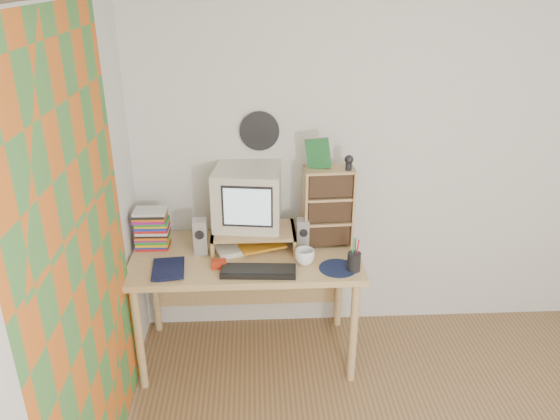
{
  "coord_description": "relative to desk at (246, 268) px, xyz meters",
  "views": [
    {
      "loc": [
        -0.97,
        -1.59,
        2.36
      ],
      "look_at": [
        -0.82,
        1.33,
        1.06
      ],
      "focal_mm": 35.0,
      "sensor_mm": 36.0,
      "label": 1
    }
  ],
  "objects": [
    {
      "name": "back_wall",
      "position": [
        1.03,
        0.31,
        0.63
      ],
      "size": [
        3.5,
        0.0,
        3.5
      ],
      "primitive_type": "plane",
      "rotation": [
        1.57,
        0.0,
        0.0
      ],
      "color": "silver",
      "rests_on": "floor"
    },
    {
      "name": "left_wall",
      "position": [
        -0.72,
        -1.44,
        0.63
      ],
      "size": [
        0.0,
        3.5,
        3.5
      ],
      "primitive_type": "plane",
      "rotation": [
        1.57,
        0.0,
        1.57
      ],
      "color": "silver",
      "rests_on": "floor"
    },
    {
      "name": "curtain",
      "position": [
        -0.68,
        -0.96,
        0.53
      ],
      "size": [
        0.0,
        2.2,
        2.2
      ],
      "primitive_type": "plane",
      "rotation": [
        1.57,
        0.0,
        1.57
      ],
      "color": "#CA601C",
      "rests_on": "left_wall"
    },
    {
      "name": "wall_disc",
      "position": [
        0.1,
        0.29,
        0.81
      ],
      "size": [
        0.25,
        0.02,
        0.25
      ],
      "primitive_type": "cylinder",
      "rotation": [
        1.57,
        0.0,
        0.0
      ],
      "color": "black",
      "rests_on": "back_wall"
    },
    {
      "name": "desk",
      "position": [
        0.0,
        0.0,
        0.0
      ],
      "size": [
        1.4,
        0.7,
        0.75
      ],
      "color": "#DCC476",
      "rests_on": "floor"
    },
    {
      "name": "monitor_riser",
      "position": [
        0.05,
        0.04,
        0.23
      ],
      "size": [
        0.52,
        0.3,
        0.12
      ],
      "color": "tan",
      "rests_on": "desk"
    },
    {
      "name": "crt_monitor",
      "position": [
        0.02,
        0.09,
        0.44
      ],
      "size": [
        0.44,
        0.44,
        0.37
      ],
      "primitive_type": "cube",
      "rotation": [
        0.0,
        0.0,
        -0.14
      ],
      "color": "beige",
      "rests_on": "monitor_riser"
    },
    {
      "name": "speaker_left",
      "position": [
        -0.28,
        -0.03,
        0.25
      ],
      "size": [
        0.09,
        0.09,
        0.22
      ],
      "primitive_type": "cube",
      "rotation": [
        0.0,
        0.0,
        0.04
      ],
      "color": "#A4A4A9",
      "rests_on": "desk"
    },
    {
      "name": "speaker_right",
      "position": [
        0.36,
        -0.01,
        0.23
      ],
      "size": [
        0.08,
        0.08,
        0.2
      ],
      "primitive_type": "cube",
      "rotation": [
        0.0,
        0.0,
        -0.04
      ],
      "color": "#A4A4A9",
      "rests_on": "desk"
    },
    {
      "name": "keyboard",
      "position": [
        0.07,
        -0.3,
        0.15
      ],
      "size": [
        0.44,
        0.17,
        0.03
      ],
      "primitive_type": "cube",
      "rotation": [
        0.0,
        0.0,
        -0.07
      ],
      "color": "black",
      "rests_on": "desk"
    },
    {
      "name": "dvd_stack",
      "position": [
        -0.58,
        0.06,
        0.28
      ],
      "size": [
        0.2,
        0.14,
        0.28
      ],
      "primitive_type": null,
      "rotation": [
        0.0,
        0.0,
        -0.01
      ],
      "color": "brown",
      "rests_on": "desk"
    },
    {
      "name": "cd_rack",
      "position": [
        0.52,
        0.05,
        0.39
      ],
      "size": [
        0.31,
        0.18,
        0.51
      ],
      "primitive_type": "cube",
      "rotation": [
        0.0,
        0.0,
        0.05
      ],
      "color": "tan",
      "rests_on": "desk"
    },
    {
      "name": "mug",
      "position": [
        0.35,
        -0.2,
        0.18
      ],
      "size": [
        0.14,
        0.14,
        0.09
      ],
      "primitive_type": "imported",
      "rotation": [
        0.0,
        0.0,
        -0.25
      ],
      "color": "white",
      "rests_on": "desk"
    },
    {
      "name": "diary",
      "position": [
        -0.54,
        -0.25,
        0.16
      ],
      "size": [
        0.24,
        0.19,
        0.05
      ],
      "primitive_type": "imported",
      "rotation": [
        0.0,
        0.0,
        0.09
      ],
      "color": "#0E1334",
      "rests_on": "desk"
    },
    {
      "name": "mousepad",
      "position": [
        0.54,
        -0.27,
        0.14
      ],
      "size": [
        0.25,
        0.25,
        0.0
      ],
      "primitive_type": "cylinder",
      "rotation": [
        0.0,
        0.0,
        0.15
      ],
      "color": "#0F1233",
      "rests_on": "desk"
    },
    {
      "name": "pen_cup",
      "position": [
        0.63,
        -0.29,
        0.21
      ],
      "size": [
        0.08,
        0.08,
        0.16
      ],
      "primitive_type": null,
      "rotation": [
        0.0,
        0.0,
        0.02
      ],
      "color": "black",
      "rests_on": "desk"
    },
    {
      "name": "papers",
      "position": [
        0.01,
        0.03,
        0.16
      ],
      "size": [
        0.38,
        0.33,
        0.04
      ],
      "primitive_type": null,
      "rotation": [
        0.0,
        0.0,
        0.33
      ],
      "color": "white",
      "rests_on": "desk"
    },
    {
      "name": "red_box",
      "position": [
        -0.16,
        -0.22,
        0.16
      ],
      "size": [
        0.09,
        0.06,
        0.04
      ],
      "primitive_type": "cube",
      "rotation": [
        0.0,
        0.0,
        0.11
      ],
      "color": "#B12A12",
      "rests_on": "desk"
    },
    {
      "name": "game_box",
      "position": [
        0.45,
        0.06,
        0.73
      ],
      "size": [
        0.14,
        0.05,
        0.18
      ],
      "primitive_type": "cube",
      "rotation": [
        0.0,
        0.0,
        -0.17
      ],
      "color": "#1A5D2A",
      "rests_on": "cd_rack"
    },
    {
      "name": "webcam",
      "position": [
        0.63,
        0.02,
        0.69
      ],
      "size": [
        0.06,
        0.06,
        0.09
      ],
      "primitive_type": null,
      "rotation": [
        0.0,
        0.0,
        -0.11
      ],
      "color": "black",
      "rests_on": "cd_rack"
    }
  ]
}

